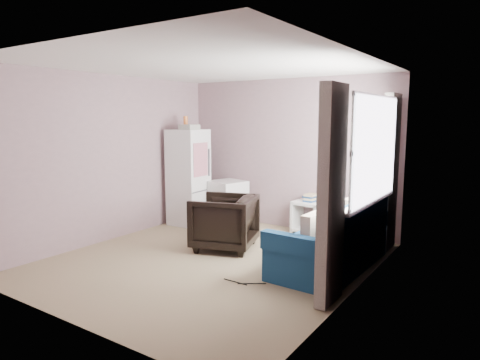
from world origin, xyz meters
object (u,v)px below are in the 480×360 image
object	(u,v)px
washing_machine	(227,202)
side_table	(310,215)
armchair	(224,219)
sofa	(334,244)
fridge	(188,177)

from	to	relation	value
washing_machine	side_table	size ratio (longest dim) A/B	1.19
armchair	washing_machine	xyz separation A→B (m)	(-0.79, 1.19, -0.02)
side_table	sofa	size ratio (longest dim) A/B	0.34
washing_machine	sofa	size ratio (longest dim) A/B	0.40
armchair	side_table	size ratio (longest dim) A/B	1.31
armchair	sofa	xyz separation A→B (m)	(1.60, 0.10, -0.12)
side_table	sofa	xyz separation A→B (m)	(0.93, -1.35, 0.00)
washing_machine	sofa	world-z (taller)	sofa
armchair	washing_machine	size ratio (longest dim) A/B	1.11
washing_machine	side_table	xyz separation A→B (m)	(1.46, 0.27, -0.10)
armchair	fridge	xyz separation A→B (m)	(-1.36, 0.82, 0.42)
fridge	side_table	bearing A→B (deg)	14.88
fridge	sofa	distance (m)	3.09
fridge	sofa	bearing A→B (deg)	-16.04
armchair	side_table	world-z (taller)	armchair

